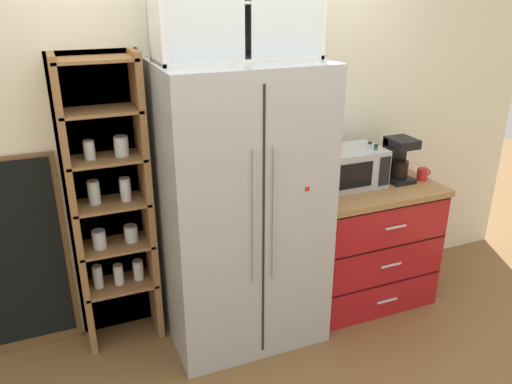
{
  "coord_description": "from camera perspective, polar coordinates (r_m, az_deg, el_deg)",
  "views": [
    {
      "loc": [
        -1.01,
        -2.68,
        2.17
      ],
      "look_at": [
        0.1,
        0.0,
        0.98
      ],
      "focal_mm": 35.56,
      "sensor_mm": 36.0,
      "label": 1
    }
  ],
  "objects": [
    {
      "name": "mug_red",
      "position": [
        3.76,
        18.23,
        1.93
      ],
      "size": [
        0.11,
        0.07,
        0.08
      ],
      "color": "red",
      "rests_on": "counter_cabinet"
    },
    {
      "name": "chalkboard_menu",
      "position": [
        3.39,
        -25.37,
        -6.81
      ],
      "size": [
        0.6,
        0.04,
        1.28
      ],
      "color": "brown",
      "rests_on": "ground"
    },
    {
      "name": "ground_plane",
      "position": [
        3.6,
        -1.51,
        -14.89
      ],
      "size": [
        10.75,
        10.75,
        0.0
      ],
      "primitive_type": "plane",
      "color": "brown"
    },
    {
      "name": "counter_cabinet",
      "position": [
        3.77,
        12.07,
        -5.44
      ],
      "size": [
        0.92,
        0.66,
        0.89
      ],
      "color": "#A8161C",
      "rests_on": "ground"
    },
    {
      "name": "microwave",
      "position": [
        3.51,
        10.49,
        2.78
      ],
      "size": [
        0.44,
        0.33,
        0.26
      ],
      "color": "#ADAFB5",
      "rests_on": "counter_cabinet"
    },
    {
      "name": "bottle_green",
      "position": [
        3.52,
        13.1,
        2.67
      ],
      "size": [
        0.07,
        0.07,
        0.3
      ],
      "color": "#285B33",
      "rests_on": "counter_cabinet"
    },
    {
      "name": "pantry_shelf_column",
      "position": [
        3.22,
        -16.09,
        -1.2
      ],
      "size": [
        0.51,
        0.3,
        1.84
      ],
      "color": "brown",
      "rests_on": "ground"
    },
    {
      "name": "bottle_clear",
      "position": [
        3.58,
        12.49,
        3.0
      ],
      "size": [
        0.07,
        0.07,
        0.3
      ],
      "color": "silver",
      "rests_on": "counter_cabinet"
    },
    {
      "name": "mug_cream",
      "position": [
        3.56,
        12.89,
        1.46
      ],
      "size": [
        0.11,
        0.08,
        0.1
      ],
      "color": "silver",
      "rests_on": "counter_cabinet"
    },
    {
      "name": "coffee_maker",
      "position": [
        3.68,
        15.65,
        3.61
      ],
      "size": [
        0.17,
        0.2,
        0.31
      ],
      "color": "black",
      "rests_on": "counter_cabinet"
    },
    {
      "name": "upper_cabinet",
      "position": [
        2.91,
        -2.32,
        20.57
      ],
      "size": [
        0.92,
        0.32,
        0.61
      ],
      "color": "silver",
      "rests_on": "refrigerator"
    },
    {
      "name": "refrigerator",
      "position": [
        3.14,
        -1.69,
        -1.77
      ],
      "size": [
        0.95,
        0.72,
        1.79
      ],
      "color": "#ADAFB5",
      "rests_on": "ground"
    },
    {
      "name": "wall_back_cream",
      "position": [
        3.37,
        -4.19,
        6.76
      ],
      "size": [
        5.05,
        0.1,
        2.55
      ],
      "primitive_type": "cube",
      "color": "silver",
      "rests_on": "ground"
    }
  ]
}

